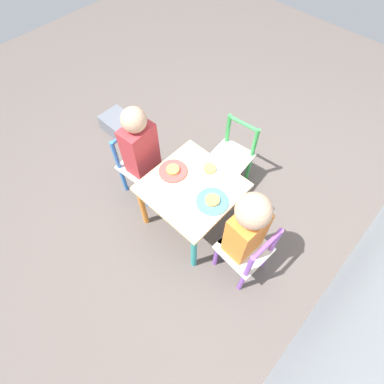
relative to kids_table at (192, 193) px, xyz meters
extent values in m
plane|color=#5B514C|center=(0.00, 0.00, -0.35)|extent=(6.00, 6.00, 0.00)
cube|color=beige|center=(0.00, 0.00, 0.06)|extent=(0.52, 0.52, 0.02)
cylinder|color=#E5599E|center=(-0.22, -0.22, -0.15)|extent=(0.04, 0.04, 0.40)
cylinder|color=orange|center=(0.22, -0.22, -0.15)|extent=(0.04, 0.04, 0.40)
cylinder|color=#DB3D38|center=(-0.22, 0.22, -0.15)|extent=(0.04, 0.04, 0.40)
cylinder|color=teal|center=(0.22, 0.22, -0.15)|extent=(0.04, 0.04, 0.40)
cube|color=silver|center=(0.03, -0.44, -0.09)|extent=(0.28, 0.28, 0.02)
cylinder|color=#387AD1|center=(0.13, -0.32, -0.22)|extent=(0.03, 0.03, 0.26)
cylinder|color=#387AD1|center=(-0.08, -0.34, -0.22)|extent=(0.03, 0.03, 0.26)
cylinder|color=#387AD1|center=(0.14, -0.53, -0.22)|extent=(0.03, 0.03, 0.26)
cylinder|color=#387AD1|center=(-0.07, -0.55, -0.22)|extent=(0.03, 0.03, 0.26)
cylinder|color=#387AD1|center=(0.14, -0.53, 0.03)|extent=(0.03, 0.03, 0.25)
cylinder|color=#387AD1|center=(-0.07, -0.55, 0.03)|extent=(0.03, 0.03, 0.25)
cylinder|color=#387AD1|center=(0.04, -0.54, 0.15)|extent=(0.21, 0.04, 0.02)
cube|color=silver|center=(0.03, 0.44, -0.09)|extent=(0.28, 0.28, 0.02)
cylinder|color=#8E51BC|center=(-0.08, 0.34, -0.22)|extent=(0.03, 0.03, 0.26)
cylinder|color=#8E51BC|center=(0.13, 0.32, -0.22)|extent=(0.03, 0.03, 0.26)
cylinder|color=#8E51BC|center=(-0.06, 0.55, -0.22)|extent=(0.03, 0.03, 0.26)
cylinder|color=#8E51BC|center=(0.15, 0.53, -0.22)|extent=(0.03, 0.03, 0.26)
cylinder|color=#8E51BC|center=(-0.06, 0.55, 0.03)|extent=(0.03, 0.03, 0.25)
cylinder|color=#8E51BC|center=(0.15, 0.53, 0.03)|extent=(0.03, 0.03, 0.25)
cylinder|color=#8E51BC|center=(0.04, 0.54, 0.15)|extent=(0.21, 0.04, 0.02)
cube|color=silver|center=(-0.43, -0.04, -0.09)|extent=(0.28, 0.28, 0.02)
cylinder|color=green|center=(-0.32, -0.14, -0.22)|extent=(0.03, 0.03, 0.26)
cylinder|color=green|center=(-0.34, 0.07, -0.22)|extent=(0.03, 0.03, 0.26)
cylinder|color=green|center=(-0.53, -0.16, -0.22)|extent=(0.03, 0.03, 0.26)
cylinder|color=green|center=(-0.55, 0.05, -0.22)|extent=(0.03, 0.03, 0.26)
cylinder|color=green|center=(-0.53, -0.16, 0.03)|extent=(0.03, 0.03, 0.25)
cylinder|color=green|center=(-0.55, 0.05, 0.03)|extent=(0.03, 0.03, 0.25)
cylinder|color=green|center=(-0.54, -0.05, 0.15)|extent=(0.04, 0.21, 0.02)
cylinder|color=#4C608E|center=(0.07, -0.31, -0.22)|extent=(0.07, 0.07, 0.27)
cylinder|color=#4C608E|center=(-0.03, -0.32, -0.22)|extent=(0.07, 0.07, 0.27)
cube|color=#B23338|center=(0.03, -0.42, 0.10)|extent=(0.21, 0.15, 0.36)
sphere|color=tan|center=(0.03, -0.42, 0.34)|extent=(0.15, 0.15, 0.15)
cylinder|color=#38383D|center=(-0.03, 0.32, -0.22)|extent=(0.07, 0.07, 0.27)
cylinder|color=#38383D|center=(0.07, 0.31, -0.22)|extent=(0.07, 0.07, 0.27)
cube|color=orange|center=(0.03, 0.42, 0.08)|extent=(0.21, 0.15, 0.32)
sphere|color=tan|center=(0.03, 0.42, 0.32)|extent=(0.18, 0.18, 0.18)
cylinder|color=#E54C47|center=(0.00, -0.16, 0.07)|extent=(0.17, 0.17, 0.01)
cylinder|color=gold|center=(0.00, -0.16, 0.09)|extent=(0.08, 0.08, 0.02)
cylinder|color=#4C9EE0|center=(0.00, 0.16, 0.07)|extent=(0.18, 0.18, 0.01)
cylinder|color=gold|center=(0.00, 0.16, 0.09)|extent=(0.08, 0.08, 0.02)
cylinder|color=white|center=(-0.16, 0.00, 0.07)|extent=(0.17, 0.17, 0.01)
cylinder|color=gold|center=(-0.16, 0.00, 0.09)|extent=(0.08, 0.08, 0.02)
cube|color=slate|center=(-0.22, -1.04, -0.29)|extent=(0.21, 0.28, 0.13)
camera|label=1|loc=(0.71, 0.67, 1.52)|focal=28.00mm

